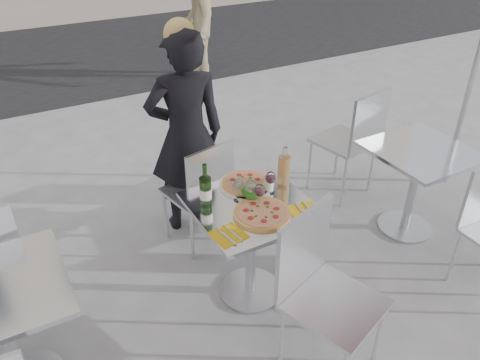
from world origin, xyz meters
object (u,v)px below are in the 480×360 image
wineglass_red_a (260,191)px  side_table_right (417,173)px  main_table (251,231)px  chair_far (203,187)px  wineglass_white_b (250,187)px  carafe (284,171)px  napkin_left (228,235)px  wineglass_red_b (271,178)px  salad_plate (253,192)px  wine_bottle (206,190)px  sugar_shaker (269,184)px  side_table_left (1,319)px  woman_diner (186,135)px  napkin_right (305,211)px  chair_near (320,282)px  pizza_near (262,213)px  side_chair_rfar (355,135)px  wineglass_white_a (238,186)px  pedestrian_b (196,15)px  pizza_far (245,183)px

wineglass_red_a → side_table_right: bearing=1.3°
main_table → chair_far: 0.63m
wineglass_white_b → wineglass_red_a: bearing=-68.8°
carafe → napkin_left: (-0.56, -0.28, -0.11)m
wineglass_red_b → wineglass_white_b: bearing=-171.3°
salad_plate → wine_bottle: bearing=168.5°
sugar_shaker → wineglass_white_b: size_ratio=0.68×
side_table_left → main_table: bearing=0.0°
woman_diner → napkin_right: bearing=113.2°
side_table_right → chair_near: chair_near is taller
wineglass_red_a → pizza_near: bearing=-111.2°
side_table_right → wineglass_red_b: size_ratio=4.76×
side_table_right → side_chair_rfar: bearing=97.8°
main_table → woman_diner: 0.99m
napkin_left → wineglass_white_b: bearing=31.1°
pizza_near → carafe: carafe is taller
carafe → sugar_shaker: size_ratio=2.71×
carafe → napkin_right: (-0.04, -0.31, -0.11)m
side_table_right → wineglass_white_a: bearing=176.9°
salad_plate → wineglass_red_b: bearing=-5.2°
chair_near → napkin_left: chair_near is taller
side_table_right → wine_bottle: 1.79m
wineglass_white_a → wineglass_red_a: size_ratio=1.00×
main_table → pizza_near: bearing=-89.1°
chair_far → napkin_left: 0.88m
sugar_shaker → wineglass_white_b: wineglass_white_b is taller
wineglass_white_b → napkin_right: size_ratio=0.76×
woman_diner → wineglass_white_b: bearing=102.3°
wineglass_white_b → napkin_left: wineglass_white_b is taller
wineglass_red_a → sugar_shaker: bearing=39.9°
salad_plate → wineglass_white_a: (-0.10, 0.01, 0.07)m
pedestrian_b → napkin_right: 4.69m
side_table_right → chair_far: size_ratio=0.82×
pedestrian_b → wineglass_red_a: bearing=-5.5°
main_table → napkin_right: size_ratio=3.63×
main_table → side_table_right: bearing=0.0°
sugar_shaker → wineglass_red_b: 0.06m
wineglass_red_a → wineglass_white_a: bearing=125.4°
pizza_near → wineglass_red_a: bearing=68.8°
wineglass_white_b → wineglass_red_a: 0.07m
woman_diner → sugar_shaker: bearing=113.2°
side_table_left → napkin_right: napkin_right is taller
side_table_right → napkin_left: size_ratio=3.66×
pizza_near → wineglass_red_a: 0.14m
woman_diner → pedestrian_b: pedestrian_b is taller
chair_near → pedestrian_b: (1.52, 4.92, 0.29)m
side_chair_rfar → pizza_far: 1.41m
pedestrian_b → wineglass_white_a: (-1.62, -4.19, -0.03)m
side_chair_rfar → wineglass_red_a: 1.55m
woman_diner → pedestrian_b: 3.70m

